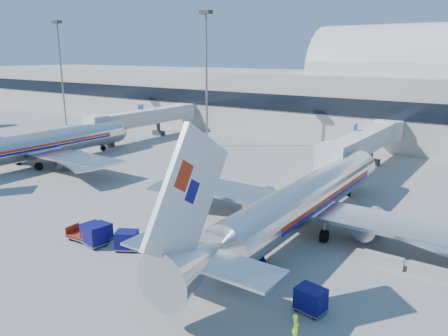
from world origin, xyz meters
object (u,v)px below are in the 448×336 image
Objects in this scene: barrier_near at (383,260)px; barrier_mid at (430,272)px; mast_west at (206,59)px; tug_lead at (171,236)px; cart_train_b at (94,234)px; ramp_worker at (295,327)px; airliner_mid at (33,146)px; tug_right at (257,258)px; tug_left at (181,222)px; mast_far_west at (60,58)px; cart_train_a at (127,240)px; cart_open_red at (81,236)px; jetbridge_near at (368,141)px; jetbridge_mid at (150,117)px; cart_solo_far at (311,299)px; airliner_main at (303,201)px; cart_train_c at (102,231)px; cart_solo_near at (171,272)px.

barrier_mid is at bearing 0.00° from barrier_near.
mast_west reaches higher than tug_lead.
cart_train_b is 1.47× the size of ramp_worker.
tug_right is at bearing -10.75° from airliner_mid.
mast_far_west is at bearing 71.21° from tug_left.
barrier_mid is at bearing -19.00° from mast_far_west.
cart_train_b is (-2.98, -0.90, 0.11)m from cart_train_a.
cart_train_b reaches higher than cart_open_red.
jetbridge_near is 1.00× the size of jetbridge_mid.
airliner_mid reaches higher than cart_open_red.
airliner_mid is 1.65× the size of mast_west.
jetbridge_near is at bearing -4.02° from tug_left.
tug_right is 1.11× the size of cart_solo_far.
mast_west is at bearing 87.70° from cart_train_a.
tug_left is at bearing -169.67° from barrier_near.
barrier_near is at bearing -2.87° from airliner_mid.
barrier_near is 12.08m from ramp_worker.
jetbridge_mid is (-44.40, 26.30, 1.00)m from airliner_main.
jetbridge_near is 41.12m from cart_open_red.
airliner_main is at bearing 162.61° from barrier_near.
airliner_mid is 12.42× the size of barrier_mid.
tug_lead is at bearing 177.42° from cart_solo_far.
mast_far_west reaches higher than jetbridge_mid.
airliner_mid reaches higher than cart_train_b.
tug_lead is 1.24× the size of cart_train_a.
cart_train_b is 1.01× the size of cart_open_red.
airliner_main is at bearing 125.75° from cart_solo_far.
tug_left is (-17.49, -3.19, 0.17)m from barrier_near.
airliner_main is 17.93m from cart_train_c.
cart_train_a is 1.14× the size of cart_solo_far.
ramp_worker is at bearing -9.73° from cart_train_c.
tug_right is 15.63m from cart_open_red.
cart_train_b is at bearing 161.28° from tug_left.
mast_far_west reaches higher than tug_lead.
mast_far_west reaches higher than jetbridge_near.
barrier_mid is (13.70, -28.81, -3.48)m from jetbridge_near.
cart_solo_far is (16.12, 0.34, -0.01)m from cart_train_a.
cart_open_red is at bearing -139.38° from airliner_main.
cart_train_c is (16.53, -37.13, -13.99)m from mast_west.
jetbridge_mid is (-2.40, 26.30, 1.00)m from airliner_mid.
tug_lead is at bearing 24.50° from cart_open_red.
cart_solo_near is at bearing -142.44° from barrier_mid.
jetbridge_mid is at bearing 113.68° from tug_lead.
mast_west is at bearing -178.32° from jetbridge_near.
mast_west is 9.76× the size of cart_train_b.
tug_left reaches higher than barrier_mid.
cart_train_a is at bearing -152.83° from barrier_near.
ramp_worker is (15.91, -8.78, 0.17)m from tug_left.
cart_solo_near is at bearing -134.94° from tug_left.
mast_far_west is 9.84× the size of cart_open_red.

